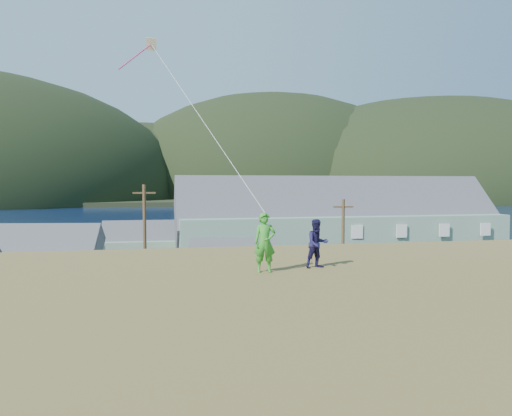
{
  "coord_description": "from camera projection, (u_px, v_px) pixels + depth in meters",
  "views": [
    {
      "loc": [
        -1.79,
        -31.84,
        9.89
      ],
      "look_at": [
        1.99,
        -11.46,
        8.8
      ],
      "focal_mm": 32.0,
      "sensor_mm": 36.0,
      "label": 1
    }
  ],
  "objects": [
    {
      "name": "wharf",
      "position": [
        144.0,
        245.0,
        70.26
      ],
      "size": [
        26.0,
        14.0,
        0.9
      ],
      "primitive_type": "cube",
      "color": "gray",
      "rests_on": "ground"
    },
    {
      "name": "grass_strip",
      "position": [
        200.0,
        333.0,
        30.14
      ],
      "size": [
        110.0,
        8.0,
        0.1
      ],
      "primitive_type": "cube",
      "color": "#4C3D19",
      "rests_on": "ground"
    },
    {
      "name": "shed_palegreen_far",
      "position": [
        142.0,
        244.0,
        56.31
      ],
      "size": [
        9.69,
        5.53,
        6.5
      ],
      "rotation": [
        0.0,
        0.0,
        -0.0
      ],
      "color": "gray",
      "rests_on": "waterfront_lot"
    },
    {
      "name": "kite_flyer_navy",
      "position": [
        317.0,
        244.0,
        14.6
      ],
      "size": [
        0.85,
        0.71,
        1.56
      ],
      "primitive_type": "imported",
      "rotation": [
        0.0,
        0.0,
        0.16
      ],
      "color": "#19153B",
      "rests_on": "hillside"
    },
    {
      "name": "parked_cars",
      "position": [
        114.0,
        264.0,
        51.85
      ],
      "size": [
        23.53,
        13.59,
        1.56
      ],
      "color": "#B2B2B2",
      "rests_on": "waterfront_lot"
    },
    {
      "name": "utility_poles",
      "position": [
        148.0,
        255.0,
        32.69
      ],
      "size": [
        27.67,
        0.24,
        9.84
      ],
      "color": "#47331E",
      "rests_on": "waterfront_lot"
    },
    {
      "name": "far_shore",
      "position": [
        174.0,
        196.0,
        356.07
      ],
      "size": [
        900.0,
        320.0,
        2.0
      ],
      "primitive_type": "cube",
      "color": "black",
      "rests_on": "ground"
    },
    {
      "name": "waterfront_lot",
      "position": [
        189.0,
        276.0,
        48.79
      ],
      "size": [
        72.0,
        36.0,
        0.12
      ],
      "primitive_type": "cube",
      "color": "#28282B",
      "rests_on": "ground"
    },
    {
      "name": "far_hills",
      "position": [
        227.0,
        196.0,
        312.8
      ],
      "size": [
        760.0,
        265.0,
        143.0
      ],
      "color": "black",
      "rests_on": "ground"
    },
    {
      "name": "ground",
      "position": [
        199.0,
        324.0,
        32.11
      ],
      "size": [
        900.0,
        900.0,
        0.0
      ],
      "primitive_type": "plane",
      "color": "#0A1638",
      "rests_on": "ground"
    },
    {
      "name": "kite_flyer_green",
      "position": [
        265.0,
        243.0,
        13.87
      ],
      "size": [
        0.7,
        0.49,
        1.82
      ],
      "primitive_type": "imported",
      "rotation": [
        0.0,
        0.0,
        -0.08
      ],
      "color": "#308E26",
      "rests_on": "hillside"
    },
    {
      "name": "kite_rig",
      "position": [
        150.0,
        48.0,
        20.65
      ],
      "size": [
        2.46,
        4.41,
        11.69
      ],
      "color": "beige",
      "rests_on": "ground"
    },
    {
      "name": "shed_palegreen_near",
      "position": [
        47.0,
        258.0,
        44.23
      ],
      "size": [
        10.68,
        7.53,
        7.23
      ],
      "rotation": [
        0.0,
        0.0,
        -0.14
      ],
      "color": "gray",
      "rests_on": "waterfront_lot"
    },
    {
      "name": "lodge",
      "position": [
        339.0,
        226.0,
        52.67
      ],
      "size": [
        37.51,
        11.5,
        13.09
      ],
      "rotation": [
        0.0,
        0.0,
        0.03
      ],
      "color": "gray",
      "rests_on": "waterfront_lot"
    },
    {
      "name": "shed_white",
      "position": [
        234.0,
        270.0,
        39.97
      ],
      "size": [
        7.9,
        5.44,
        6.13
      ],
      "rotation": [
        0.0,
        0.0,
        -0.04
      ],
      "color": "white",
      "rests_on": "waterfront_lot"
    }
  ]
}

